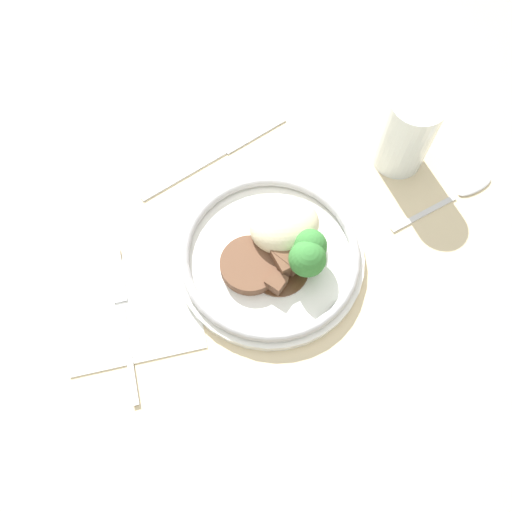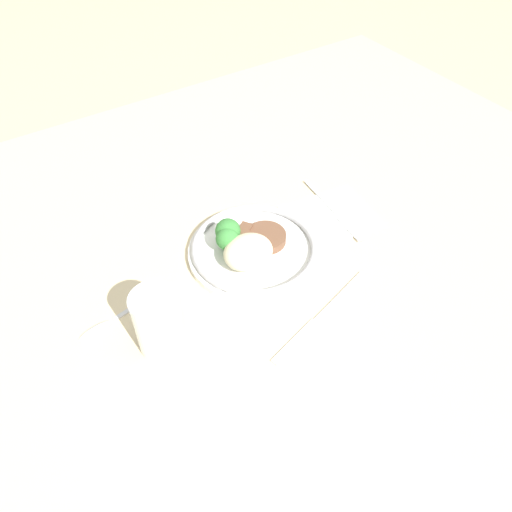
# 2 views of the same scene
# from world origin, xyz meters

# --- Properties ---
(ground_plane) EXTENTS (8.00, 8.00, 0.00)m
(ground_plane) POSITION_xyz_m (0.00, 0.00, 0.00)
(ground_plane) COLOR tan
(dining_table) EXTENTS (1.51, 1.28, 0.03)m
(dining_table) POSITION_xyz_m (0.00, 0.00, 0.02)
(dining_table) COLOR beige
(dining_table) RESTS_ON ground
(napkin) EXTENTS (0.17, 0.15, 0.00)m
(napkin) POSITION_xyz_m (-0.14, -0.04, 0.03)
(napkin) COLOR white
(napkin) RESTS_ON dining_table
(plate) EXTENTS (0.23, 0.23, 0.07)m
(plate) POSITION_xyz_m (0.04, -0.03, 0.05)
(plate) COLOR white
(plate) RESTS_ON dining_table
(juice_glass) EXTENTS (0.07, 0.07, 0.11)m
(juice_glass) POSITION_xyz_m (0.25, 0.05, 0.08)
(juice_glass) COLOR yellow
(juice_glass) RESTS_ON dining_table
(fork) EXTENTS (0.03, 0.19, 0.00)m
(fork) POSITION_xyz_m (-0.15, -0.03, 0.04)
(fork) COLOR silver
(fork) RESTS_ON napkin
(knife) EXTENTS (0.23, 0.07, 0.00)m
(knife) POSITION_xyz_m (0.03, 0.14, 0.03)
(knife) COLOR silver
(knife) RESTS_ON dining_table
(spoon) EXTENTS (0.16, 0.04, 0.01)m
(spoon) POSITION_xyz_m (0.31, -0.03, 0.03)
(spoon) COLOR silver
(spoon) RESTS_ON dining_table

